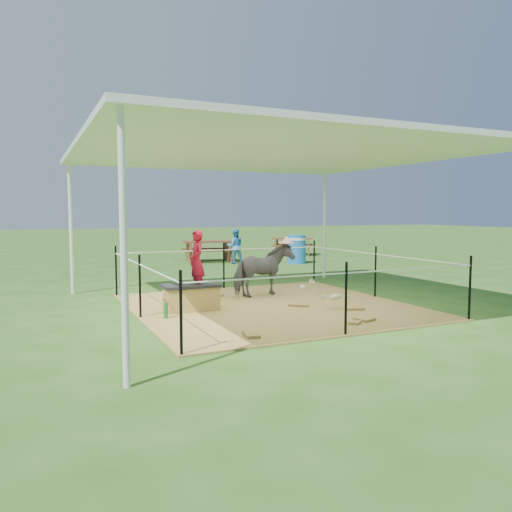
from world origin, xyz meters
name	(u,v)px	position (x,y,z in m)	size (l,w,h in m)	color
ground	(270,307)	(0.00, 0.00, 0.00)	(90.00, 90.00, 0.00)	#2D5919
hay_patch	(270,306)	(0.00, 0.00, 0.01)	(4.60, 4.60, 0.03)	brown
canopy_tent	(271,151)	(0.00, 0.00, 2.69)	(6.30, 6.30, 2.90)	silver
rope_fence	(270,271)	(0.00, 0.00, 0.64)	(4.54, 4.54, 1.00)	black
straw_bale	(191,299)	(-1.37, 0.20, 0.22)	(0.87, 0.43, 0.39)	#A2833A
dark_cloth	(191,286)	(-1.37, 0.20, 0.44)	(0.92, 0.48, 0.05)	black
woman	(197,256)	(-1.27, 0.20, 0.94)	(0.38, 0.25, 1.04)	#B5112A
green_bottle	(166,310)	(-1.92, -0.25, 0.15)	(0.07, 0.07, 0.24)	#17692A
pony	(263,270)	(0.30, 0.93, 0.54)	(0.55, 1.20, 1.01)	#4C4B51
pink_hat	(263,240)	(0.30, 0.93, 1.11)	(0.31, 0.31, 0.15)	pink
foal	(336,295)	(0.88, -0.69, 0.25)	(0.81, 0.45, 0.45)	beige
trash_barrel	(297,249)	(4.10, 6.37, 0.46)	(0.59, 0.59, 0.91)	blue
picnic_table_near	(209,251)	(1.71, 8.12, 0.35)	(1.69, 1.22, 0.71)	#53301C
picnic_table_far	(292,246)	(5.58, 9.32, 0.33)	(1.60, 1.16, 0.67)	brown
distant_person	(235,246)	(2.27, 7.13, 0.56)	(0.55, 0.43, 1.12)	#378DD0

